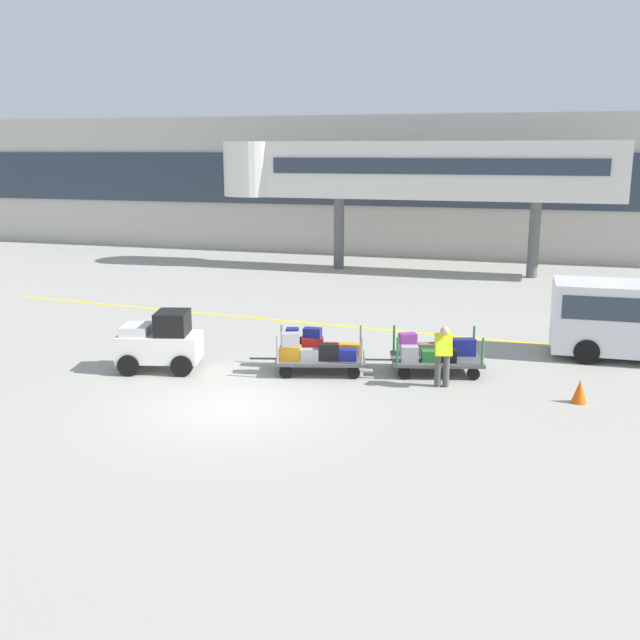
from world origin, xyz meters
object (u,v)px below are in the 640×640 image
at_px(baggage_cart_middle, 435,354).
at_px(baggage_handler, 443,353).
at_px(safety_cone_near, 580,391).
at_px(baggage_tug, 161,342).
at_px(baggage_cart_lead, 316,351).

distance_m(baggage_cart_middle, baggage_handler, 1.32).
bearing_deg(safety_cone_near, baggage_tug, -177.55).
bearing_deg(baggage_cart_middle, baggage_tug, -164.73).
bearing_deg(baggage_cart_middle, baggage_handler, -73.12).
bearing_deg(baggage_tug, baggage_cart_middle, 15.27).
distance_m(baggage_tug, baggage_cart_middle, 7.13).
distance_m(baggage_tug, baggage_cart_lead, 4.06).
height_order(baggage_tug, baggage_handler, baggage_tug).
xyz_separation_m(baggage_cart_lead, baggage_cart_middle, (2.95, 0.82, -0.05)).
height_order(baggage_cart_middle, safety_cone_near, baggage_cart_middle).
distance_m(baggage_cart_lead, baggage_handler, 3.36).
distance_m(baggage_cart_lead, baggage_cart_middle, 3.06).
bearing_deg(baggage_cart_lead, baggage_handler, -6.79).
bearing_deg(baggage_cart_lead, baggage_tug, -164.92).
height_order(baggage_cart_lead, safety_cone_near, baggage_cart_lead).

